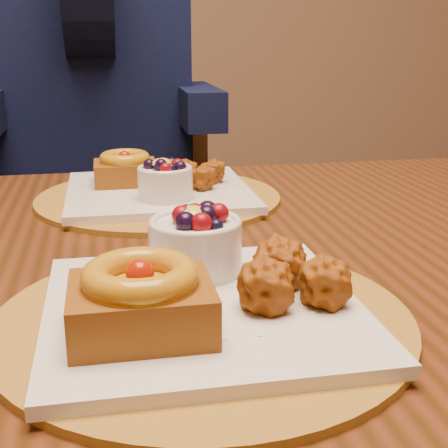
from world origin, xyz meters
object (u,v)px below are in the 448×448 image
(place_setting_far, at_px, (157,188))
(diner, at_px, (91,44))
(place_setting_near, at_px, (198,293))
(chair_far, at_px, (146,241))
(dining_table, at_px, (176,302))

(place_setting_far, distance_m, diner, 0.68)
(place_setting_near, bearing_deg, chair_far, 88.98)
(place_setting_near, relative_size, diner, 0.41)
(dining_table, height_order, place_setting_near, place_setting_near)
(place_setting_far, height_order, chair_far, place_setting_far)
(dining_table, bearing_deg, diner, 96.54)
(chair_far, bearing_deg, diner, -161.38)
(dining_table, distance_m, place_setting_near, 0.24)
(place_setting_near, bearing_deg, diner, 95.07)
(dining_table, bearing_deg, place_setting_near, -90.85)
(diner, bearing_deg, chair_far, 30.02)
(dining_table, xyz_separation_m, place_setting_near, (-0.00, -0.21, 0.10))
(dining_table, xyz_separation_m, place_setting_far, (-0.00, 0.22, 0.10))
(chair_far, relative_size, diner, 0.90)
(place_setting_far, bearing_deg, chair_far, 88.44)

